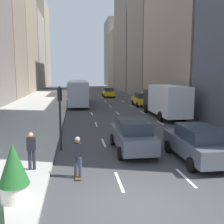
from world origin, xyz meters
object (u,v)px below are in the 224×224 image
object	(u,v)px
city_bus	(78,92)
planter_with_shrub	(14,171)
taxi_lead	(108,92)
sedan_silver_behind	(197,143)
taxi_second	(142,99)
pedestrian_near_curb	(31,149)
sedan_black_near	(133,135)
box_truck	(165,100)
skateboarder	(78,155)
traffic_light_pole	(60,108)

from	to	relation	value
city_bus	planter_with_shrub	distance (m)	27.67
taxi_lead	sedan_silver_behind	size ratio (longest dim) A/B	0.95
taxi_second	city_bus	world-z (taller)	city_bus
pedestrian_near_curb	city_bus	bearing A→B (deg)	84.95
taxi_lead	sedan_black_near	size ratio (longest dim) A/B	0.97
taxi_second	taxi_lead	bearing A→B (deg)	101.86
taxi_lead	pedestrian_near_curb	world-z (taller)	taxi_lead
box_truck	planter_with_shrub	world-z (taller)	box_truck
skateboarder	traffic_light_pole	size ratio (longest dim) A/B	0.48
taxi_lead	taxi_second	size ratio (longest dim) A/B	1.00
taxi_lead	pedestrian_near_curb	distance (m)	36.72
sedan_black_near	box_truck	bearing A→B (deg)	62.52
traffic_light_pole	taxi_second	bearing A→B (deg)	63.49
city_bus	planter_with_shrub	world-z (taller)	city_bus
sedan_silver_behind	skateboarder	bearing A→B (deg)	-167.16
sedan_black_near	skateboarder	world-z (taller)	sedan_black_near
pedestrian_near_curb	traffic_light_pole	bearing A→B (deg)	72.81
sedan_silver_behind	skateboarder	size ratio (longest dim) A/B	2.67
taxi_lead	skateboarder	size ratio (longest dim) A/B	2.52
city_bus	pedestrian_near_curb	xyz separation A→B (m)	(-2.19, -24.76, -0.72)
sedan_black_near	city_bus	distance (m)	22.44
taxi_second	city_bus	bearing A→B (deg)	165.23
taxi_lead	skateboarder	bearing A→B (deg)	-99.03
city_bus	box_truck	xyz separation A→B (m)	(8.41, -11.48, -0.08)
city_bus	planter_with_shrub	bearing A→B (deg)	-94.75
taxi_second	pedestrian_near_curb	distance (m)	24.91
taxi_second	sedan_silver_behind	world-z (taller)	taxi_second
pedestrian_near_curb	traffic_light_pole	distance (m)	3.80
skateboarder	taxi_second	bearing A→B (deg)	69.72
skateboarder	sedan_black_near	bearing A→B (deg)	47.58
box_truck	traffic_light_pole	bearing A→B (deg)	-134.02
sedan_black_near	sedan_silver_behind	bearing A→B (deg)	-35.32
pedestrian_near_curb	box_truck	bearing A→B (deg)	51.40
sedan_silver_behind	taxi_lead	bearing A→B (deg)	90.00
city_bus	pedestrian_near_curb	world-z (taller)	city_bus
sedan_silver_behind	taxi_second	bearing A→B (deg)	82.75
taxi_second	traffic_light_pole	size ratio (longest dim) A/B	1.22
traffic_light_pole	planter_with_shrub	bearing A→B (deg)	-100.52
taxi_second	sedan_black_near	size ratio (longest dim) A/B	0.97
planter_with_shrub	pedestrian_near_curb	distance (m)	2.81
taxi_second	skateboarder	world-z (taller)	taxi_second
sedan_silver_behind	city_bus	bearing A→B (deg)	103.04
sedan_silver_behind	traffic_light_pole	distance (m)	7.49
taxi_lead	planter_with_shrub	size ratio (longest dim) A/B	2.26
taxi_second	sedan_black_near	xyz separation A→B (m)	(-5.60, -20.03, 0.03)
sedan_black_near	box_truck	xyz separation A→B (m)	(5.60, 10.77, 0.80)
city_bus	box_truck	bearing A→B (deg)	-53.77
traffic_light_pole	box_truck	bearing A→B (deg)	45.98
sedan_black_near	sedan_silver_behind	world-z (taller)	sedan_black_near
skateboarder	sedan_silver_behind	bearing A→B (deg)	12.84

